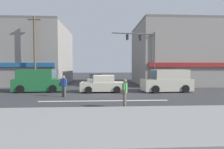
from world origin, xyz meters
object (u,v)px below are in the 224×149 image
at_px(street_tree, 163,58).
at_px(pedestrian_foreground_with_bag, 125,92).
at_px(sedan_crossing_rightbound, 96,80).
at_px(van_parked_curbside, 39,81).
at_px(van_waiting_far, 167,81).
at_px(utility_pole_near_left, 35,51).
at_px(sedan_approaching_near, 103,84).
at_px(traffic_light_mast, 146,50).
at_px(pedestrian_mid_crossing, 63,85).

height_order(street_tree, pedestrian_foreground_with_bag, street_tree).
bearing_deg(street_tree, sedan_crossing_rightbound, 173.21).
height_order(van_parked_curbside, pedestrian_foreground_with_bag, van_parked_curbside).
height_order(van_waiting_far, van_parked_curbside, same).
bearing_deg(utility_pole_near_left, sedan_approaching_near, -24.38).
xyz_separation_m(van_waiting_far, pedestrian_foreground_with_bag, (-4.93, -6.51, -0.05)).
bearing_deg(sedan_approaching_near, van_parked_curbside, 173.77).
relative_size(traffic_light_mast, sedan_approaching_near, 1.51).
distance_m(utility_pole_near_left, van_parked_curbside, 4.37).
height_order(van_waiting_far, pedestrian_foreground_with_bag, van_waiting_far).
relative_size(traffic_light_mast, sedan_crossing_rightbound, 1.48).
distance_m(sedan_approaching_near, pedestrian_mid_crossing, 3.99).
relative_size(traffic_light_mast, pedestrian_foreground_with_bag, 3.71).
distance_m(street_tree, sedan_approaching_near, 9.50).
bearing_deg(utility_pole_near_left, traffic_light_mast, -3.56).
xyz_separation_m(sedan_approaching_near, pedestrian_foreground_with_bag, (1.22, -6.56, 0.24)).
bearing_deg(traffic_light_mast, utility_pole_near_left, 176.44).
distance_m(van_parked_curbside, pedestrian_mid_crossing, 4.36).
bearing_deg(van_waiting_far, pedestrian_foreground_with_bag, -127.12).
xyz_separation_m(street_tree, van_parked_curbside, (-13.62, -4.48, -2.51)).
bearing_deg(utility_pole_near_left, sedan_crossing_rightbound, 22.42).
bearing_deg(van_waiting_far, sedan_approaching_near, 179.53).
xyz_separation_m(utility_pole_near_left, van_parked_curbside, (1.38, -2.73, -3.12)).
bearing_deg(pedestrian_foreground_with_bag, sedan_approaching_near, 100.50).
height_order(street_tree, sedan_crossing_rightbound, street_tree).
distance_m(street_tree, van_parked_curbside, 14.55).
bearing_deg(street_tree, sedan_approaching_near, -145.50).
xyz_separation_m(utility_pole_near_left, traffic_light_mast, (12.26, -0.76, 0.05)).
bearing_deg(sedan_crossing_rightbound, street_tree, -6.79).
distance_m(utility_pole_near_left, sedan_approaching_near, 8.92).
relative_size(van_waiting_far, pedestrian_foreground_with_bag, 2.83).
xyz_separation_m(sedan_crossing_rightbound, van_waiting_far, (7.02, -6.19, 0.29)).
xyz_separation_m(van_parked_curbside, pedestrian_mid_crossing, (3.01, -3.16, -0.05)).
bearing_deg(traffic_light_mast, van_waiting_far, -62.62).
bearing_deg(sedan_crossing_rightbound, van_waiting_far, -41.42).
height_order(street_tree, sedan_approaching_near, street_tree).
xyz_separation_m(pedestrian_foreground_with_bag, pedestrian_mid_crossing, (-4.33, 4.07, 0.00)).
bearing_deg(sedan_approaching_near, utility_pole_near_left, 155.62).
relative_size(van_waiting_far, pedestrian_mid_crossing, 2.83).
relative_size(sedan_crossing_rightbound, van_waiting_far, 0.89).
relative_size(street_tree, van_parked_curbside, 1.13).
height_order(street_tree, utility_pole_near_left, utility_pole_near_left).
relative_size(street_tree, traffic_light_mast, 0.85).
relative_size(van_parked_curbside, pedestrian_mid_crossing, 2.79).
distance_m(traffic_light_mast, sedan_approaching_near, 6.44).
xyz_separation_m(utility_pole_near_left, pedestrian_foreground_with_bag, (8.73, -9.96, -3.17)).
bearing_deg(street_tree, utility_pole_near_left, -173.37).
distance_m(van_parked_curbside, sedan_approaching_near, 6.17).
distance_m(traffic_light_mast, van_waiting_far, 4.39).
bearing_deg(traffic_light_mast, sedan_approaching_near, -150.91).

